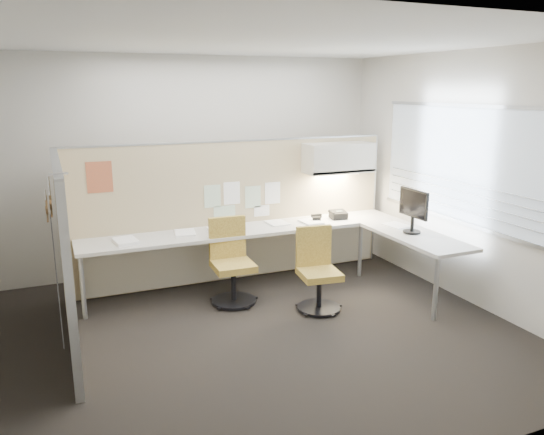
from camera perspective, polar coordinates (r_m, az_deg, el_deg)
name	(u,v)px	position (r m, az deg, el deg)	size (l,w,h in m)	color
floor	(237,337)	(5.38, -3.82, -12.65)	(5.50, 4.50, 0.01)	black
ceiling	(232,38)	(4.84, -4.37, 18.67)	(5.50, 4.50, 0.01)	white
wall_back	(178,166)	(7.06, -10.05, 5.51)	(5.50, 0.02, 2.80)	beige
wall_front	(368,274)	(2.96, 10.32, -5.96)	(5.50, 0.02, 2.80)	beige
wall_right	(466,178)	(6.35, 20.15, 3.97)	(0.02, 4.50, 2.80)	beige
window_pane	(466,165)	(6.31, 20.10, 5.30)	(0.01, 2.80, 1.30)	#8E9BA5
partition_back	(235,211)	(6.69, -4.00, 0.65)	(4.10, 0.06, 1.75)	tan
partition_left	(65,256)	(5.29, -21.41, -3.84)	(0.06, 2.20, 1.75)	tan
desk	(278,239)	(6.46, 0.61, -2.28)	(4.00, 2.07, 0.73)	beige
overhead_bin	(338,158)	(6.94, 7.15, 6.39)	(0.90, 0.36, 0.38)	beige
task_light_strip	(338,174)	(6.97, 7.10, 4.68)	(0.60, 0.06, 0.02)	#FFEABF
pinned_papers	(242,199)	(6.65, -3.28, 1.98)	(1.01, 0.00, 0.47)	#8CBF8C
poster	(99,177)	(6.23, -18.07, 4.14)	(0.28, 0.00, 0.35)	#FF5B20
chair_left	(231,264)	(6.05, -4.39, -5.02)	(0.50, 0.50, 0.95)	black
chair_right	(317,272)	(5.87, 4.90, -5.87)	(0.47, 0.49, 0.90)	black
monitor	(413,208)	(6.37, 14.96, 0.97)	(0.20, 0.49, 0.52)	black
phone	(338,215)	(6.95, 7.10, 0.29)	(0.23, 0.21, 0.12)	black
stapler	(316,216)	(6.97, 4.79, 0.16)	(0.14, 0.04, 0.05)	black
tape_dispenser	(317,219)	(6.78, 4.81, -0.19)	(0.10, 0.06, 0.06)	black
coat_hook	(51,222)	(4.27, -22.70, -0.46)	(0.18, 0.45, 1.36)	silver
paper_stack_0	(126,241)	(6.05, -15.47, -2.46)	(0.23, 0.30, 0.04)	white
paper_stack_1	(185,233)	(6.28, -9.36, -1.63)	(0.23, 0.30, 0.02)	white
paper_stack_2	(218,231)	(6.28, -5.78, -1.42)	(0.23, 0.30, 0.04)	white
paper_stack_3	(277,223)	(6.66, 0.55, -0.59)	(0.23, 0.30, 0.02)	white
paper_stack_4	(311,222)	(6.73, 4.20, -0.46)	(0.23, 0.30, 0.02)	white
paper_stack_5	(397,225)	(6.71, 13.25, -0.84)	(0.23, 0.30, 0.02)	white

